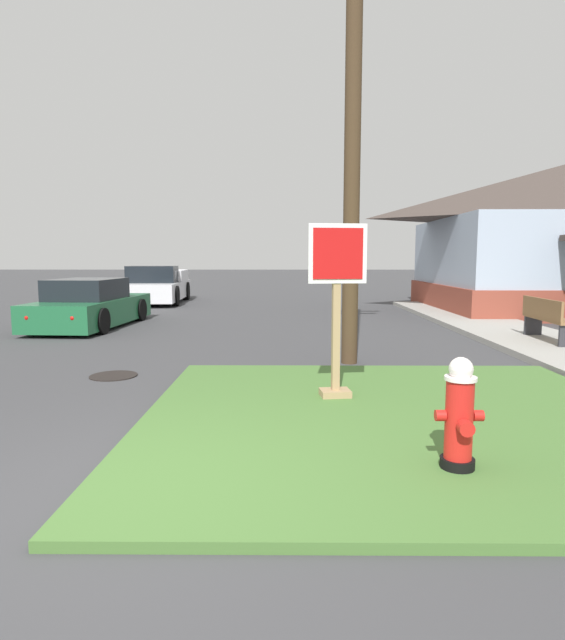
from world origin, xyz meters
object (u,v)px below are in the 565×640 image
at_px(fire_hydrant, 459,416).
at_px(parked_sedan_green, 91,306).
at_px(stop_sign, 336,315).
at_px(pickup_truck_white, 156,288).
at_px(manhole_cover, 114,376).
at_px(street_bench, 547,317).
at_px(utility_pole, 354,57).

distance_m(fire_hydrant, parked_sedan_green, 11.31).
relative_size(stop_sign, pickup_truck_white, 0.41).
distance_m(manhole_cover, parked_sedan_green, 6.22).
height_order(stop_sign, pickup_truck_white, stop_sign).
bearing_deg(stop_sign, manhole_cover, 156.21).
bearing_deg(fire_hydrant, parked_sedan_green, 124.84).
distance_m(pickup_truck_white, street_bench, 14.59).
bearing_deg(manhole_cover, pickup_truck_white, 101.35).
bearing_deg(parked_sedan_green, stop_sign, -51.36).
relative_size(stop_sign, utility_pole, 0.22).
bearing_deg(pickup_truck_white, stop_sign, -67.99).
height_order(fire_hydrant, manhole_cover, fire_hydrant).
bearing_deg(pickup_truck_white, fire_hydrant, -68.28).
distance_m(stop_sign, pickup_truck_white, 15.50).
distance_m(pickup_truck_white, utility_pole, 14.15).
bearing_deg(pickup_truck_white, street_bench, -44.33).
bearing_deg(parked_sedan_green, fire_hydrant, -55.16).
bearing_deg(stop_sign, parked_sedan_green, 128.64).
distance_m(stop_sign, parked_sedan_green, 9.11).
relative_size(pickup_truck_white, utility_pole, 0.54).
bearing_deg(utility_pole, stop_sign, -100.67).
distance_m(stop_sign, manhole_cover, 3.67).
xyz_separation_m(stop_sign, parked_sedan_green, (-5.68, 7.10, -0.54)).
xyz_separation_m(stop_sign, street_bench, (4.63, 4.17, -0.49)).
xyz_separation_m(fire_hydrant, stop_sign, (-0.78, 2.18, 0.58)).
xyz_separation_m(parked_sedan_green, pickup_truck_white, (-0.13, 7.27, 0.07)).
xyz_separation_m(stop_sign, pickup_truck_white, (-5.81, 14.37, -0.47)).
distance_m(parked_sedan_green, utility_pole, 8.87).
height_order(stop_sign, utility_pole, utility_pole).
distance_m(street_bench, utility_pole, 6.27).
relative_size(fire_hydrant, parked_sedan_green, 0.20).
height_order(manhole_cover, pickup_truck_white, pickup_truck_white).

